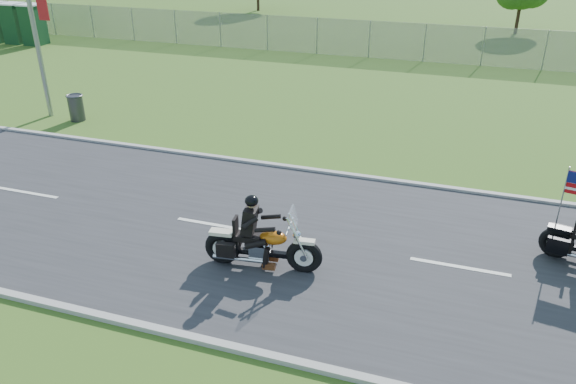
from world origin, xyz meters
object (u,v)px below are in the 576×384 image
(porta_toilet_b, at_px, (15,24))
(trash_can, at_px, (76,108))
(motorcycle_lead, at_px, (261,246))
(porta_toilet_a, at_px, (33,25))

(porta_toilet_b, relative_size, trash_can, 2.35)
(motorcycle_lead, bearing_deg, porta_toilet_b, 134.38)
(porta_toilet_a, bearing_deg, motorcycle_lead, -40.20)
(motorcycle_lead, bearing_deg, trash_can, 137.90)
(porta_toilet_a, relative_size, motorcycle_lead, 0.85)
(porta_toilet_a, relative_size, trash_can, 2.35)
(porta_toilet_a, bearing_deg, porta_toilet_b, 180.00)
(porta_toilet_b, xyz_separation_m, trash_can, (12.78, -11.14, -0.66))
(motorcycle_lead, distance_m, trash_can, 12.62)
(porta_toilet_b, relative_size, motorcycle_lead, 0.85)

